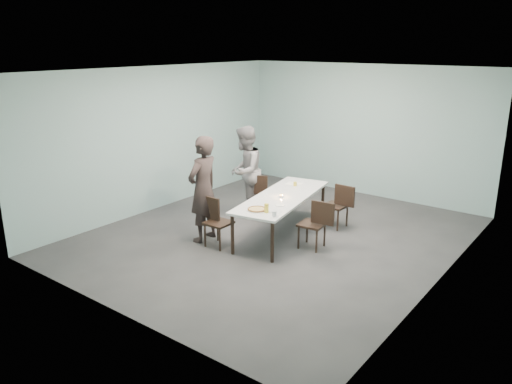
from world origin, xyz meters
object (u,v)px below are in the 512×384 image
Objects in this scene: diner_far at (245,171)px; table at (282,199)px; chair_near_right at (316,221)px; water_tumbler at (274,214)px; diner_near at (203,189)px; beer_glass at (267,208)px; chair_near_left at (215,218)px; pizza at (257,209)px; side_plate at (280,205)px; tealight at (281,196)px; chair_far_right at (339,203)px; amber_tumbler at (295,184)px; chair_far_left at (263,193)px.

table is at bearing 49.14° from diner_far.
water_tumbler is at bearing 61.81° from chair_near_right.
beer_glass is (1.29, 0.15, -0.13)m from diner_near.
chair_near_left is 0.84m from pizza.
tealight is (-0.25, 0.40, 0.02)m from side_plate.
beer_glass reaches higher than table.
diner_near is at bearing -131.84° from table.
diner_far is (-1.95, -0.45, 0.42)m from chair_far_right.
chair_far_right is 9.67× the size of water_tumbler.
diner_near reaches higher than amber_tumbler.
chair_near_right reaches higher than tealight.
amber_tumbler is at bearing 100.38° from pizza.
table is 3.13× the size of chair_near_left.
table is 1.06m from chair_far_left.
side_plate is at bearing 77.45° from chair_far_right.
diner_far is (-0.40, -0.07, 0.42)m from chair_far_left.
tealight is (1.30, -0.58, -0.15)m from diner_far.
side_plate is 1.26m from amber_tumbler.
table is 8.00× the size of pizza.
chair_far_left is at bearing 97.00° from chair_near_left.
diner_near is at bearing -114.19° from amber_tumbler.
water_tumbler is (1.50, 0.07, -0.16)m from diner_near.
side_plate is 2.25× the size of amber_tumbler.
diner_far is at bearing 138.12° from beer_glass.
chair_near_right is at bearing 112.48° from diner_near.
water_tumbler is (0.40, -0.07, 0.03)m from pizza.
pizza is 0.20m from beer_glass.
chair_near_left reaches higher than tealight.
chair_near_left is 2.47m from chair_far_right.
table is 1.47m from diner_near.
chair_far_right is (1.55, 0.37, 0.00)m from chair_far_left.
chair_near_right and chair_far_right have the same top height.
beer_glass reaches higher than pizza.
chair_far_right is at bearing 73.74° from pizza.
diner_near reaches higher than chair_far_right.
chair_near_left is at bearing -100.90° from chair_far_left.
diner_near reaches higher than pizza.
diner_far is 1.44m from tealight.
chair_near_right is at bearing -13.20° from table.
diner_far reaches higher than water_tumbler.
table is 3.13× the size of chair_far_left.
pizza is 0.48m from side_plate.
chair_near_left is at bearing 25.85° from chair_near_right.
tealight is 0.70× the size of amber_tumbler.
pizza is 3.78× the size of water_tumbler.
side_plate is (0.93, 0.66, 0.25)m from chair_near_left.
pizza is 0.86m from tealight.
chair_near_left and chair_far_left have the same top height.
pizza is at bearing 13.87° from chair_near_left.
chair_far_left is 0.59m from diner_far.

